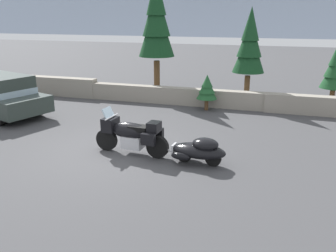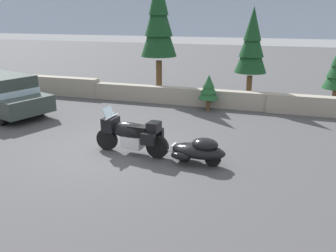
# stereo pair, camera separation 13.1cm
# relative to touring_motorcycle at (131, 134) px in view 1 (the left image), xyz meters

# --- Properties ---
(ground_plane) EXTENTS (80.00, 80.00, 0.00)m
(ground_plane) POSITION_rel_touring_motorcycle_xyz_m (-0.52, 0.05, -0.62)
(ground_plane) COLOR #424244
(stone_guard_wall) EXTENTS (24.00, 0.59, 0.92)m
(stone_guard_wall) POSITION_rel_touring_motorcycle_xyz_m (-1.04, 6.21, -0.21)
(stone_guard_wall) COLOR gray
(stone_guard_wall) RESTS_ON ground
(touring_motorcycle) EXTENTS (2.31, 0.84, 1.33)m
(touring_motorcycle) POSITION_rel_touring_motorcycle_xyz_m (0.00, 0.00, 0.00)
(touring_motorcycle) COLOR black
(touring_motorcycle) RESTS_ON ground
(car_shaped_trailer) EXTENTS (2.22, 0.83, 0.76)m
(car_shaped_trailer) POSITION_rel_touring_motorcycle_xyz_m (2.05, -0.15, -0.21)
(car_shaped_trailer) COLOR black
(car_shaped_trailer) RESTS_ON ground
(pine_tree_tall) EXTENTS (1.77, 1.77, 5.88)m
(pine_tree_tall) POSITION_rel_touring_motorcycle_xyz_m (-1.95, 8.00, 3.06)
(pine_tree_tall) COLOR brown
(pine_tree_tall) RESTS_ON ground
(pine_tree_secondary) EXTENTS (1.44, 1.44, 4.26)m
(pine_tree_secondary) POSITION_rel_touring_motorcycle_xyz_m (2.59, 7.60, 2.05)
(pine_tree_secondary) COLOR brown
(pine_tree_secondary) RESTS_ON ground
(pine_tree_far_right) EXTENTS (1.15, 1.15, 2.85)m
(pine_tree_far_right) POSITION_rel_touring_motorcycle_xyz_m (6.20, 7.33, 1.16)
(pine_tree_far_right) COLOR brown
(pine_tree_far_right) RESTS_ON ground
(pine_sapling_near) EXTENTS (0.87, 0.87, 1.51)m
(pine_sapling_near) POSITION_rel_touring_motorcycle_xyz_m (1.10, 5.61, 0.32)
(pine_sapling_near) COLOR brown
(pine_sapling_near) RESTS_ON ground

